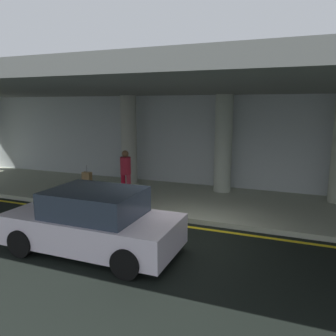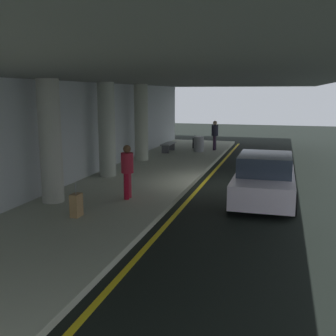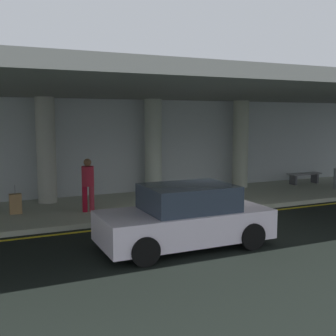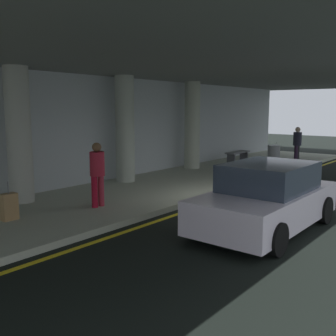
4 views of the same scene
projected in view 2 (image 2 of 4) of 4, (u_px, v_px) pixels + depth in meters
The scene contains 15 objects.
ground_plane at pixel (221, 187), 14.89m from camera, with size 60.00×60.00×0.00m, color black.
sidewalk at pixel (141, 180), 15.71m from camera, with size 26.00×4.20×0.15m, color #AAAF9A.
lane_stripe_yellow at pixel (202, 185), 15.08m from camera, with size 26.00×0.14×0.01m, color yellow.
support_column_left_mid at pixel (50, 142), 11.95m from camera, with size 0.66×0.66×3.65m, color #ABACA0.
support_column_center at pixel (107, 130), 15.73m from camera, with size 0.66×0.66×3.65m, color #A6AE9F.
support_column_right_mid at pixel (141, 123), 19.52m from camera, with size 0.66×0.66×3.65m, color #ABB09C.
ceiling_overhang at pixel (153, 77), 14.86m from camera, with size 28.00×13.20×0.30m, color slate.
terminal_back_wall at pixel (87, 131), 15.97m from camera, with size 26.00×0.30×3.80m, color #B4BBBE.
car_white at pixel (264, 179), 12.73m from camera, with size 4.10×1.92×1.50m.
traveler_with_luggage at pixel (215, 133), 23.13m from camera, with size 0.38×0.38×1.68m.
person_waiting_for_ride at pixel (127, 168), 12.45m from camera, with size 0.38×0.38×1.68m.
suitcase_upright_primary at pixel (76, 205), 10.74m from camera, with size 0.36×0.22×0.90m.
suitcase_upright_secondary at pixel (195, 143), 24.06m from camera, with size 0.36×0.22×0.90m.
bench_metal at pixel (168, 145), 22.60m from camera, with size 1.60×0.50×0.48m.
trash_bin_steel at pixel (199, 144), 22.58m from camera, with size 0.56×0.56×0.85m, color gray.
Camera 2 is at (-14.49, -2.09, 3.40)m, focal length 43.30 mm.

